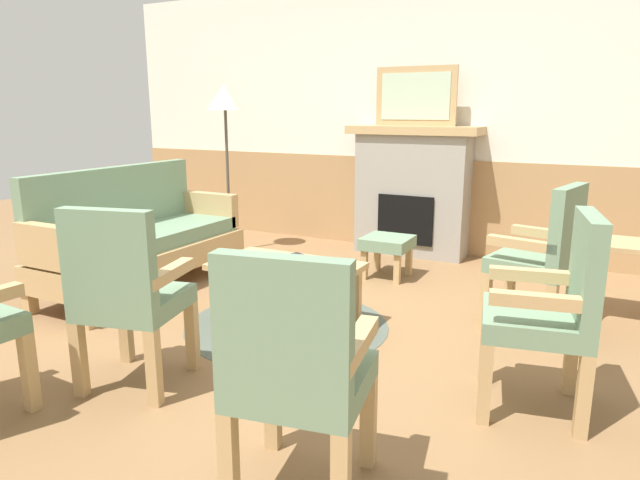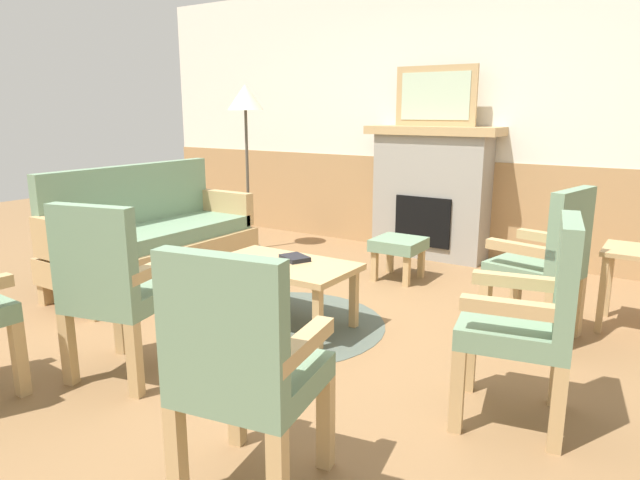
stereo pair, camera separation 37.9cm
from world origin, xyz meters
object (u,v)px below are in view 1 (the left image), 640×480
(framed_picture, at_px, (416,96))
(couch, at_px, (139,240))
(armchair_front_left, at_px, (126,290))
(fireplace, at_px, (412,190))
(side_table, at_px, (625,258))
(book_on_table, at_px, (297,259))
(armchair_near_fireplace, at_px, (553,305))
(armchair_by_window_left, at_px, (544,252))
(armchair_front_center, at_px, (295,366))
(coffee_table, at_px, (286,271))
(floor_lamp_by_couch, at_px, (225,108))
(footstool, at_px, (387,245))

(framed_picture, bearing_deg, couch, -127.55)
(couch, bearing_deg, armchair_front_left, -46.80)
(fireplace, bearing_deg, side_table, -29.78)
(book_on_table, relative_size, armchair_near_fireplace, 0.20)
(armchair_by_window_left, height_order, armchair_front_center, same)
(coffee_table, relative_size, armchair_front_left, 0.98)
(armchair_front_left, relative_size, armchair_front_center, 1.00)
(coffee_table, bearing_deg, armchair_front_center, -58.04)
(armchair_near_fireplace, height_order, side_table, armchair_near_fireplace)
(armchair_near_fireplace, distance_m, armchair_front_left, 2.10)
(fireplace, bearing_deg, book_on_table, -91.90)
(floor_lamp_by_couch, bearing_deg, footstool, -3.90)
(armchair_by_window_left, distance_m, floor_lamp_by_couch, 3.34)
(armchair_front_left, distance_m, side_table, 3.26)
(book_on_table, xyz_separation_m, armchair_front_left, (-0.30, -1.22, 0.08))
(framed_picture, distance_m, footstool, 1.56)
(footstool, xyz_separation_m, armchair_front_left, (-0.47, -2.52, 0.25))
(armchair_by_window_left, bearing_deg, book_on_table, -158.02)
(book_on_table, bearing_deg, couch, 176.29)
(armchair_front_left, xyz_separation_m, floor_lamp_by_couch, (-1.31, 2.64, 0.91))
(footstool, bearing_deg, coffee_table, -97.77)
(framed_picture, relative_size, armchair_near_fireplace, 0.82)
(armchair_by_window_left, bearing_deg, armchair_near_fireplace, -81.72)
(couch, relative_size, side_table, 3.27)
(armchair_by_window_left, distance_m, armchair_front_left, 2.56)
(footstool, xyz_separation_m, armchair_front_center, (0.74, -2.88, 0.25))
(framed_picture, relative_size, armchair_front_left, 0.82)
(couch, bearing_deg, book_on_table, -3.71)
(footstool, distance_m, armchair_front_left, 2.57)
(fireplace, height_order, book_on_table, fireplace)
(side_table, bearing_deg, footstool, 174.05)
(coffee_table, xyz_separation_m, armchair_near_fireplace, (1.68, -0.36, 0.15))
(armchair_by_window_left, relative_size, floor_lamp_by_couch, 0.58)
(fireplace, height_order, coffee_table, fireplace)
(framed_picture, relative_size, armchair_front_center, 0.82)
(armchair_front_left, bearing_deg, footstool, 79.53)
(book_on_table, relative_size, armchair_front_left, 0.20)
(book_on_table, relative_size, side_table, 0.35)
(couch, bearing_deg, framed_picture, 52.45)
(coffee_table, xyz_separation_m, side_table, (2.00, 1.20, 0.05))
(footstool, bearing_deg, armchair_near_fireplace, -49.73)
(armchair_by_window_left, xyz_separation_m, side_table, (0.48, 0.51, -0.10))
(armchair_front_center, bearing_deg, armchair_by_window_left, 74.67)
(fireplace, xyz_separation_m, floor_lamp_by_couch, (-1.69, -0.78, 0.80))
(coffee_table, bearing_deg, floor_lamp_by_couch, 136.31)
(coffee_table, relative_size, armchair_front_center, 0.98)
(couch, xyz_separation_m, armchair_near_fireplace, (3.19, -0.55, 0.14))
(fireplace, distance_m, armchair_near_fireplace, 3.09)
(coffee_table, bearing_deg, couch, 172.84)
(framed_picture, bearing_deg, book_on_table, -91.90)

